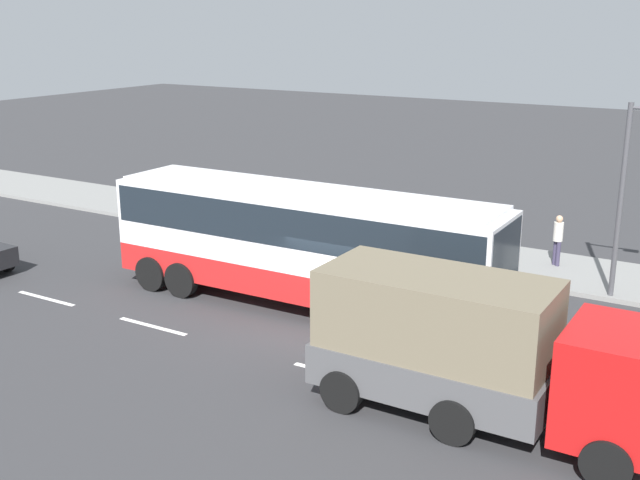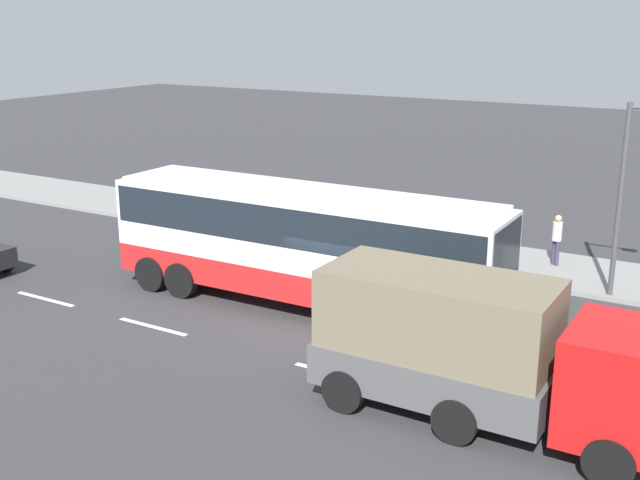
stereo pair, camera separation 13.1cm
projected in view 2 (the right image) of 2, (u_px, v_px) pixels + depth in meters
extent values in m
plane|color=#333335|center=(329.00, 327.00, 21.66)|extent=(120.00, 120.00, 0.00)
cube|color=gray|center=(439.00, 252.00, 28.29)|extent=(80.00, 4.00, 0.15)
cube|color=white|center=(45.00, 299.00, 23.81)|extent=(2.40, 0.16, 0.01)
cube|color=white|center=(153.00, 327.00, 21.68)|extent=(2.40, 0.16, 0.01)
cube|color=white|center=(338.00, 374.00, 18.79)|extent=(2.40, 0.16, 0.01)
cube|color=red|center=(303.00, 275.00, 22.96)|extent=(12.11, 2.59, 0.86)
cube|color=silver|center=(302.00, 228.00, 22.56)|extent=(12.11, 2.59, 2.02)
cube|color=black|center=(302.00, 218.00, 22.48)|extent=(11.87, 2.62, 1.11)
cube|color=black|center=(505.00, 255.00, 19.65)|extent=(0.14, 2.28, 1.62)
cube|color=silver|center=(302.00, 192.00, 22.27)|extent=(11.63, 2.44, 0.12)
cylinder|color=black|center=(459.00, 303.00, 21.93)|extent=(1.10, 0.31, 1.10)
cylinder|color=black|center=(427.00, 331.00, 19.95)|extent=(1.10, 0.31, 1.10)
cylinder|color=black|center=(227.00, 260.00, 25.82)|extent=(1.10, 0.31, 1.10)
cylinder|color=black|center=(181.00, 280.00, 23.84)|extent=(1.10, 0.31, 1.10)
cylinder|color=black|center=(199.00, 255.00, 26.40)|extent=(1.10, 0.31, 1.10)
cylinder|color=black|center=(151.00, 274.00, 24.42)|extent=(1.10, 0.31, 1.10)
cube|color=red|center=(621.00, 383.00, 14.89)|extent=(2.03, 2.37, 2.16)
cube|color=#4C4C4F|center=(436.00, 369.00, 16.92)|extent=(5.13, 2.38, 0.90)
cube|color=#6B604C|center=(438.00, 313.00, 16.56)|extent=(4.93, 2.28, 1.71)
cylinder|color=black|center=(631.00, 411.00, 16.07)|extent=(0.96, 0.28, 0.96)
cylinder|color=black|center=(609.00, 463.00, 14.20)|extent=(0.96, 0.28, 0.96)
cylinder|color=black|center=(492.00, 378.00, 17.53)|extent=(0.96, 0.28, 0.96)
cylinder|color=black|center=(455.00, 421.00, 15.66)|extent=(0.96, 0.28, 0.96)
cylinder|color=black|center=(389.00, 354.00, 18.80)|extent=(0.96, 0.28, 0.96)
cylinder|color=black|center=(343.00, 391.00, 16.92)|extent=(0.96, 0.28, 0.96)
cylinder|color=black|center=(5.00, 263.00, 26.29)|extent=(0.65, 0.22, 0.64)
cylinder|color=#38334C|center=(557.00, 253.00, 26.43)|extent=(0.14, 0.14, 0.87)
cylinder|color=#38334C|center=(554.00, 252.00, 26.57)|extent=(0.14, 0.14, 0.87)
cylinder|color=beige|center=(557.00, 231.00, 26.29)|extent=(0.32, 0.32, 0.65)
sphere|color=tan|center=(558.00, 218.00, 26.17)|extent=(0.23, 0.23, 0.23)
cylinder|color=#47474C|center=(620.00, 202.00, 22.96)|extent=(0.16, 0.16, 5.82)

